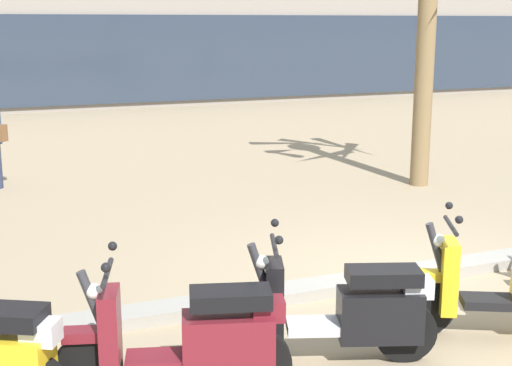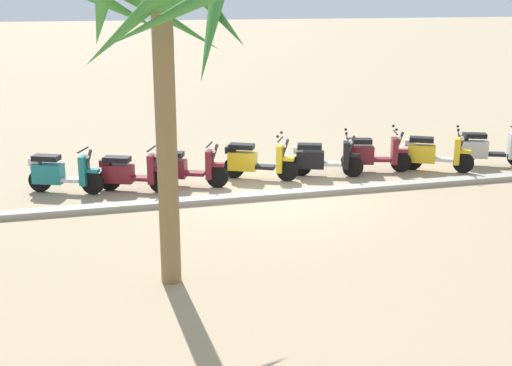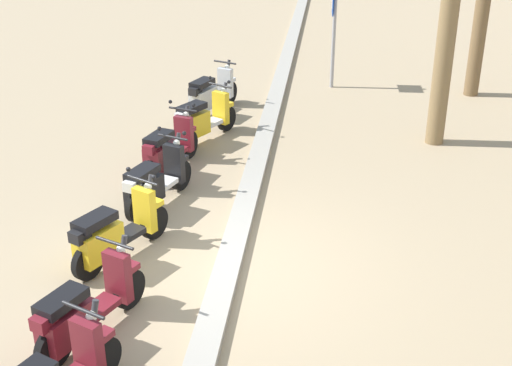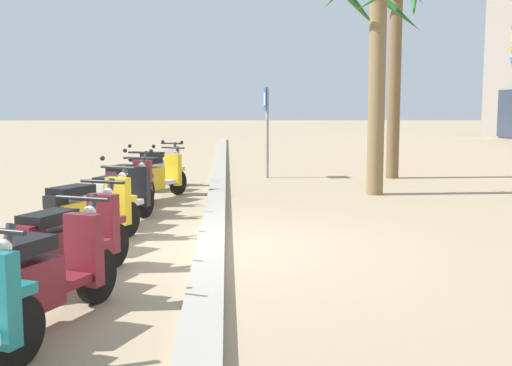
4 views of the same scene
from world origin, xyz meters
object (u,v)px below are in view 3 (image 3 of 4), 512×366
scooter_maroon_gap_after_mid (168,149)px  scooter_yellow_mid_front (114,233)px  scooter_silver_tail_end (210,94)px  crossing_sign (333,26)px  scooter_maroon_last_in_row (84,310)px  scooter_black_mid_centre (154,183)px  scooter_yellow_mid_rear (202,120)px

scooter_maroon_gap_after_mid → scooter_yellow_mid_front: 3.04m
scooter_silver_tail_end → scooter_maroon_gap_after_mid: bearing=-3.6°
crossing_sign → scooter_maroon_last_in_row: bearing=-14.7°
scooter_black_mid_centre → scooter_maroon_last_in_row: (3.44, 0.03, 0.00)m
scooter_yellow_mid_front → crossing_sign: 9.03m
scooter_silver_tail_end → scooter_maroon_last_in_row: size_ratio=1.02×
scooter_maroon_gap_after_mid → scooter_yellow_mid_front: (3.04, -0.06, 0.00)m
scooter_black_mid_centre → scooter_yellow_mid_front: (1.69, -0.15, 0.02)m
scooter_yellow_mid_rear → scooter_maroon_gap_after_mid: same height
scooter_silver_tail_end → crossing_sign: (-2.30, 2.60, 1.04)m
scooter_yellow_mid_rear → crossing_sign: crossing_sign is taller
scooter_yellow_mid_front → crossing_sign: size_ratio=0.71×
scooter_yellow_mid_rear → scooter_maroon_last_in_row: (6.35, -0.20, -0.02)m
scooter_yellow_mid_front → crossing_sign: bearing=161.4°
scooter_silver_tail_end → scooter_yellow_mid_rear: scooter_yellow_mid_rear is taller
scooter_silver_tail_end → scooter_maroon_last_in_row: same height
scooter_maroon_gap_after_mid → scooter_yellow_mid_rear: bearing=168.4°
scooter_yellow_mid_rear → scooter_yellow_mid_front: (4.60, -0.38, 0.00)m
crossing_sign → scooter_yellow_mid_rear: bearing=-32.5°
scooter_silver_tail_end → scooter_maroon_gap_after_mid: 3.17m
scooter_yellow_mid_rear → scooter_yellow_mid_front: 4.61m
scooter_black_mid_centre → scooter_yellow_mid_front: bearing=-5.1°
scooter_silver_tail_end → crossing_sign: 3.63m
scooter_black_mid_centre → crossing_sign: (-6.82, 2.72, 1.06)m
scooter_black_mid_centre → scooter_yellow_mid_rear: bearing=175.5°
scooter_black_mid_centre → crossing_sign: 7.41m
scooter_silver_tail_end → scooter_yellow_mid_rear: 1.61m
scooter_yellow_mid_rear → crossing_sign: 4.75m
scooter_maroon_last_in_row → crossing_sign: 10.65m
scooter_silver_tail_end → scooter_maroon_last_in_row: (7.96, -0.08, -0.02)m
scooter_yellow_mid_front → scooter_maroon_last_in_row: size_ratio=0.98×
scooter_yellow_mid_front → scooter_maroon_last_in_row: scooter_yellow_mid_front is taller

